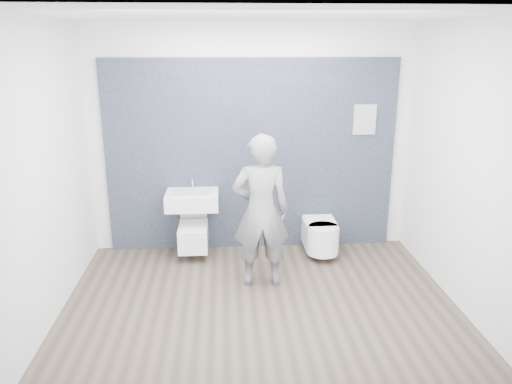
{
  "coord_description": "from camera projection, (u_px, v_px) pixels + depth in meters",
  "views": [
    {
      "loc": [
        -0.34,
        -4.62,
        2.59
      ],
      "look_at": [
        0.0,
        0.6,
        1.0
      ],
      "focal_mm": 35.0,
      "sensor_mm": 36.0,
      "label": 1
    }
  ],
  "objects": [
    {
      "name": "tile_wall",
      "position": [
        252.0,
        245.0,
        6.58
      ],
      "size": [
        3.6,
        0.06,
        2.4
      ],
      "primitive_type": "cube",
      "color": "black",
      "rests_on": "ground"
    },
    {
      "name": "toilet_rounded",
      "position": [
        321.0,
        236.0,
        6.21
      ],
      "size": [
        0.39,
        0.66,
        0.36
      ],
      "color": "white",
      "rests_on": "ground"
    },
    {
      "name": "info_placard",
      "position": [
        357.0,
        244.0,
        6.63
      ],
      "size": [
        0.28,
        0.03,
        0.37
      ],
      "primitive_type": "cube",
      "color": "silver",
      "rests_on": "ground"
    },
    {
      "name": "washbasin",
      "position": [
        192.0,
        200.0,
        6.07
      ],
      "size": [
        0.63,
        0.48,
        0.48
      ],
      "color": "white",
      "rests_on": "ground"
    },
    {
      "name": "visitor",
      "position": [
        261.0,
        211.0,
        5.32
      ],
      "size": [
        0.62,
        0.41,
        1.69
      ],
      "primitive_type": "imported",
      "rotation": [
        0.0,
        0.0,
        3.15
      ],
      "color": "gray",
      "rests_on": "ground"
    },
    {
      "name": "toilet_square",
      "position": [
        193.0,
        234.0,
        6.18
      ],
      "size": [
        0.35,
        0.51,
        0.63
      ],
      "color": "white",
      "rests_on": "ground"
    },
    {
      "name": "room_shell",
      "position": [
        260.0,
        135.0,
        4.67
      ],
      "size": [
        4.0,
        4.0,
        4.0
      ],
      "color": "silver",
      "rests_on": "ground"
    },
    {
      "name": "ground",
      "position": [
        260.0,
        301.0,
        5.18
      ],
      "size": [
        4.0,
        4.0,
        0.0
      ],
      "primitive_type": "plane",
      "color": "#4E4134",
      "rests_on": "ground"
    }
  ]
}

